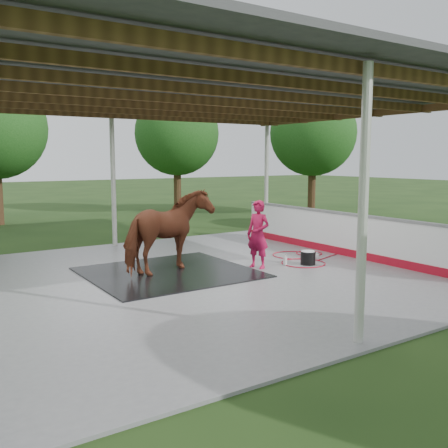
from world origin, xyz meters
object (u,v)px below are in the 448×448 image
dasher_board (342,235)px  handler (258,234)px  horse (169,231)px  wash_bucket (308,258)px

dasher_board → handler: bearing=-178.4°
handler → dasher_board: bearing=71.9°
dasher_board → horse: 4.95m
dasher_board → handler: handler is taller
wash_bucket → handler: bearing=162.9°
dasher_board → wash_bucket: dasher_board is taller
horse → wash_bucket: size_ratio=6.02×
horse → handler: size_ratio=1.36×
horse → wash_bucket: 3.51m
horse → wash_bucket: (3.25, -1.06, -0.78)m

